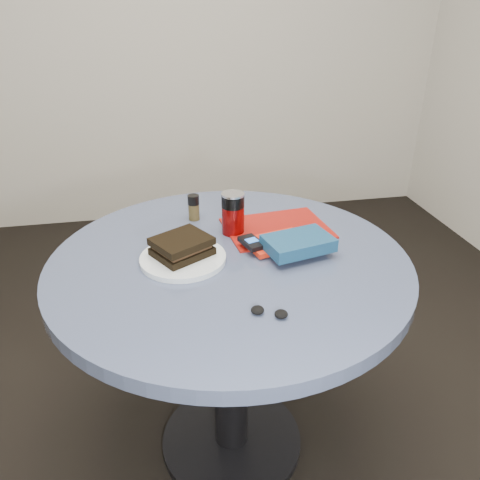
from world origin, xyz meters
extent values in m
plane|color=black|center=(0.00, 0.00, 0.00)|extent=(4.00, 4.00, 0.00)
cube|color=beige|center=(0.00, 2.00, 1.30)|extent=(3.50, 0.04, 2.60)
cylinder|color=black|center=(0.00, 0.00, 0.01)|extent=(0.48, 0.48, 0.03)
cylinder|color=black|center=(0.00, 0.00, 0.37)|extent=(0.11, 0.11, 0.68)
cylinder|color=#3B4662|center=(0.00, 0.00, 0.73)|extent=(1.00, 1.00, 0.04)
cylinder|color=white|center=(-0.13, 0.00, 0.76)|extent=(0.29, 0.29, 0.01)
cube|color=black|center=(-0.13, 0.01, 0.77)|extent=(0.18, 0.18, 0.02)
cube|color=#352314|center=(-0.13, 0.01, 0.79)|extent=(0.16, 0.15, 0.01)
cube|color=black|center=(-0.13, 0.01, 0.81)|extent=(0.18, 0.18, 0.02)
cylinder|color=#5B0504|center=(0.04, 0.15, 0.79)|extent=(0.08, 0.08, 0.09)
cylinder|color=black|center=(0.04, 0.15, 0.86)|extent=(0.08, 0.08, 0.04)
cylinder|color=silver|center=(0.04, 0.15, 0.88)|extent=(0.08, 0.08, 0.01)
cylinder|color=#43391D|center=(-0.07, 0.27, 0.78)|extent=(0.04, 0.04, 0.05)
cylinder|color=black|center=(-0.07, 0.27, 0.82)|extent=(0.05, 0.05, 0.03)
cube|color=maroon|center=(0.17, 0.15, 0.75)|extent=(0.33, 0.27, 0.01)
cube|color=red|center=(0.14, 0.04, 0.76)|extent=(0.19, 0.15, 0.01)
cube|color=navy|center=(0.19, -0.03, 0.79)|extent=(0.21, 0.16, 0.04)
cube|color=black|center=(0.07, 0.02, 0.78)|extent=(0.07, 0.09, 0.01)
cube|color=blue|center=(0.07, 0.02, 0.78)|extent=(0.04, 0.04, 0.00)
ellipsoid|color=black|center=(0.02, -0.27, 0.76)|extent=(0.04, 0.04, 0.02)
ellipsoid|color=black|center=(0.07, -0.29, 0.76)|extent=(0.04, 0.04, 0.02)
camera|label=1|loc=(-0.18, -1.12, 1.39)|focal=35.00mm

